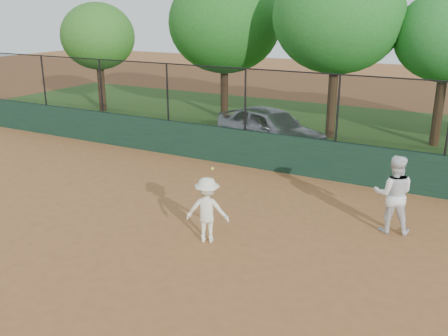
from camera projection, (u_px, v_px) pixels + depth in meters
The scene contains 11 objects.
ground at pixel (147, 239), 11.28m from camera, with size 80.00×80.00×0.00m, color #9A5D31.
back_wall at pixel (259, 150), 16.11m from camera, with size 26.00×0.20×1.20m, color #163222.
grass_strip at pixel (317, 130), 21.30m from camera, with size 36.00×12.00×0.01m, color #285219.
parked_car at pixel (270, 128), 18.26m from camera, with size 1.84×4.57×1.56m, color #A6AAAF.
player_second at pixel (393, 194), 11.42m from camera, with size 0.90×0.70×1.85m, color white.
player_main at pixel (207, 210), 10.99m from camera, with size 1.10×0.84×1.89m.
fence_assembly at pixel (259, 100), 15.61m from camera, with size 26.00×0.06×2.00m.
tree_0 at pixel (98, 37), 24.16m from camera, with size 3.70×3.36×5.25m.
tree_1 at pixel (224, 23), 22.22m from camera, with size 5.13×4.66×6.54m.
tree_2 at pixel (338, 16), 18.68m from camera, with size 4.98×4.53×6.83m.
tree_3 at pixel (448, 37), 17.71m from camera, with size 3.79×3.45×5.66m.
Camera 1 is at (6.44, -8.14, 5.02)m, focal length 40.00 mm.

